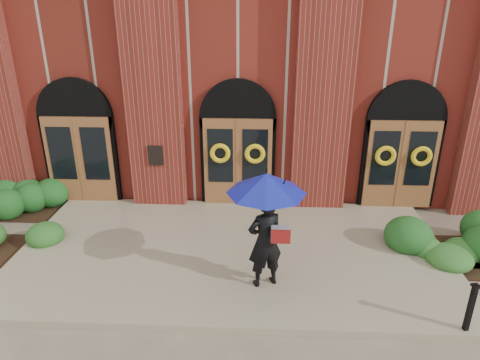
# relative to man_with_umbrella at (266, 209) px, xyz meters

# --- Properties ---
(ground) EXTENTS (90.00, 90.00, 0.00)m
(ground) POSITION_rel_man_with_umbrella_xyz_m (-0.75, 1.15, -1.86)
(ground) COLOR gray
(ground) RESTS_ON ground
(landing) EXTENTS (10.00, 5.30, 0.15)m
(landing) POSITION_rel_man_with_umbrella_xyz_m (-0.75, 1.30, -1.78)
(landing) COLOR gray
(landing) RESTS_ON ground
(church_building) EXTENTS (16.20, 12.53, 7.00)m
(church_building) POSITION_rel_man_with_umbrella_xyz_m (-0.75, 9.94, 1.64)
(church_building) COLOR maroon
(church_building) RESTS_ON ground
(man_with_umbrella) EXTENTS (2.02, 2.02, 2.44)m
(man_with_umbrella) POSITION_rel_man_with_umbrella_xyz_m (0.00, 0.00, 0.00)
(man_with_umbrella) COLOR black
(man_with_umbrella) RESTS_ON landing
(metal_post) EXTENTS (0.15, 0.15, 0.94)m
(metal_post) POSITION_rel_man_with_umbrella_xyz_m (3.55, -1.20, -1.21)
(metal_post) COLOR black
(metal_post) RESTS_ON landing
(hedge_wall_left) EXTENTS (3.10, 1.24, 0.80)m
(hedge_wall_left) POSITION_rel_man_with_umbrella_xyz_m (-6.98, 3.35, -1.46)
(hedge_wall_left) COLOR #194C19
(hedge_wall_left) RESTS_ON ground
(hedge_wall_right) EXTENTS (3.19, 1.28, 0.82)m
(hedge_wall_right) POSITION_rel_man_with_umbrella_xyz_m (4.45, 1.65, -1.45)
(hedge_wall_right) COLOR #1D4E1B
(hedge_wall_right) RESTS_ON ground
(hedge_front_left) EXTENTS (1.58, 1.35, 0.56)m
(hedge_front_left) POSITION_rel_man_with_umbrella_xyz_m (-6.07, 1.15, -1.58)
(hedge_front_left) COLOR #25581E
(hedge_front_left) RESTS_ON ground
(hedge_front_right) EXTENTS (1.34, 1.15, 0.47)m
(hedge_front_right) POSITION_rel_man_with_umbrella_xyz_m (4.35, 1.15, -1.62)
(hedge_front_right) COLOR #2B5D21
(hedge_front_right) RESTS_ON ground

